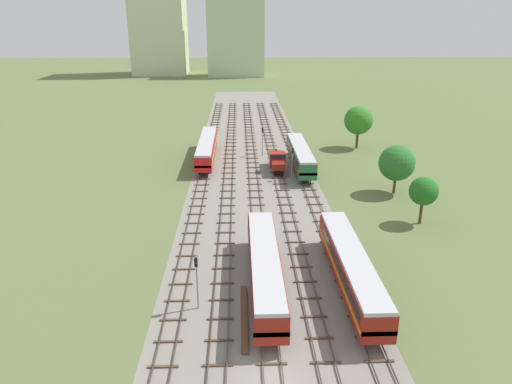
{
  "coord_description": "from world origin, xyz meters",
  "views": [
    {
      "loc": [
        -2.3,
        -28.12,
        25.43
      ],
      "look_at": [
        0.0,
        36.08,
        1.5
      ],
      "focal_mm": 33.08,
      "sensor_mm": 36.0,
      "label": 1
    }
  ],
  "objects": [
    {
      "name": "ballast_bed",
      "position": [
        0.0,
        56.0,
        0.0
      ],
      "size": [
        20.87,
        176.0,
        0.01
      ],
      "primitive_type": "cube",
      "color": "gray",
      "rests_on": "ground"
    },
    {
      "name": "track_left",
      "position": [
        -4.22,
        57.0,
        0.14
      ],
      "size": [
        2.4,
        126.0,
        0.29
      ],
      "color": "#47382D",
      "rests_on": "ground"
    },
    {
      "name": "track_centre_left",
      "position": [
        0.0,
        57.0,
        0.14
      ],
      "size": [
        2.4,
        126.0,
        0.29
      ],
      "color": "#47382D",
      "rests_on": "ground"
    },
    {
      "name": "spare_rail_bundle",
      "position": [
        -2.09,
        7.66,
        0.12
      ],
      "size": [
        0.6,
        10.0,
        0.24
      ],
      "primitive_type": "cube",
      "color": "brown",
      "rests_on": "ground"
    },
    {
      "name": "signal_post_near",
      "position": [
        6.32,
        46.0,
        3.49
      ],
      "size": [
        0.28,
        0.47,
        5.5
      ],
      "color": "gray",
      "rests_on": "ground"
    },
    {
      "name": "track_centre_right",
      "position": [
        8.43,
        57.0,
        0.14
      ],
      "size": [
        2.4,
        126.0,
        0.29
      ],
      "color": "#47382D",
      "rests_on": "ground"
    },
    {
      "name": "signal_post_mid",
      "position": [
        -6.32,
        9.28,
        3.44
      ],
      "size": [
        0.28,
        0.47,
        5.42
      ],
      "color": "gray",
      "rests_on": "ground"
    },
    {
      "name": "track_centre",
      "position": [
        4.22,
        57.0,
        0.14
      ],
      "size": [
        2.4,
        126.0,
        0.29
      ],
      "color": "#47382D",
      "rests_on": "ground"
    },
    {
      "name": "passenger_coach_far_left_far",
      "position": [
        -8.43,
        57.43,
        2.61
      ],
      "size": [
        2.96,
        22.0,
        3.8
      ],
      "color": "red",
      "rests_on": "ground"
    },
    {
      "name": "ground_plane",
      "position": [
        0.0,
        56.0,
        0.0
      ],
      "size": [
        480.0,
        480.0,
        0.0
      ],
      "primitive_type": "plane",
      "color": "#5B6B3D"
    },
    {
      "name": "skyline_tower_0",
      "position": [
        -38.62,
        202.3,
        25.81
      ],
      "size": [
        23.86,
        21.68,
        51.63
      ],
      "color": "beige",
      "rests_on": "ground"
    },
    {
      "name": "diesel_railcar_centre_left_near",
      "position": [
        0.0,
        12.3,
        2.6
      ],
      "size": [
        2.96,
        20.5,
        3.8
      ],
      "color": "maroon",
      "rests_on": "ground"
    },
    {
      "name": "lineside_tree_2",
      "position": [
        21.18,
        27.58,
        4.47
      ],
      "size": [
        3.7,
        3.7,
        6.35
      ],
      "color": "#4C331E",
      "rests_on": "ground"
    },
    {
      "name": "diesel_railcar_centre_right_midfar",
      "position": [
        8.43,
        51.92,
        2.6
      ],
      "size": [
        2.96,
        20.5,
        3.8
      ],
      "color": "#286638",
      "rests_on": "ground"
    },
    {
      "name": "track_far_left",
      "position": [
        -8.43,
        57.0,
        0.14
      ],
      "size": [
        2.4,
        126.0,
        0.29
      ],
      "color": "#47382D",
      "rests_on": "ground"
    },
    {
      "name": "signal_post_nearest",
      "position": [
        2.11,
        60.44,
        3.56
      ],
      "size": [
        0.28,
        0.47,
        5.62
      ],
      "color": "gray",
      "rests_on": "ground"
    },
    {
      "name": "skyline_tower_1",
      "position": [
        -3.42,
        193.23,
        16.96
      ],
      "size": [
        24.93,
        15.26,
        33.93
      ],
      "color": "#B6D0A2",
      "rests_on": "ground"
    },
    {
      "name": "shunter_loco_centre_mid",
      "position": [
        4.22,
        50.85,
        2.01
      ],
      "size": [
        2.74,
        8.46,
        3.1
      ],
      "color": "maroon",
      "rests_on": "ground"
    },
    {
      "name": "diesel_railcar_centre_right_nearest",
      "position": [
        8.43,
        12.11,
        2.6
      ],
      "size": [
        2.96,
        20.5,
        3.8
      ],
      "color": "maroon",
      "rests_on": "ground"
    },
    {
      "name": "lineside_tree_0",
      "position": [
        21.27,
        38.83,
        4.82
      ],
      "size": [
        5.4,
        5.4,
        7.53
      ],
      "color": "#4C331E",
      "rests_on": "ground"
    },
    {
      "name": "lineside_tree_1",
      "position": [
        21.83,
        65.43,
        5.77
      ],
      "size": [
        5.79,
        5.79,
        8.68
      ],
      "color": "#4C331E",
      "rests_on": "ground"
    }
  ]
}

